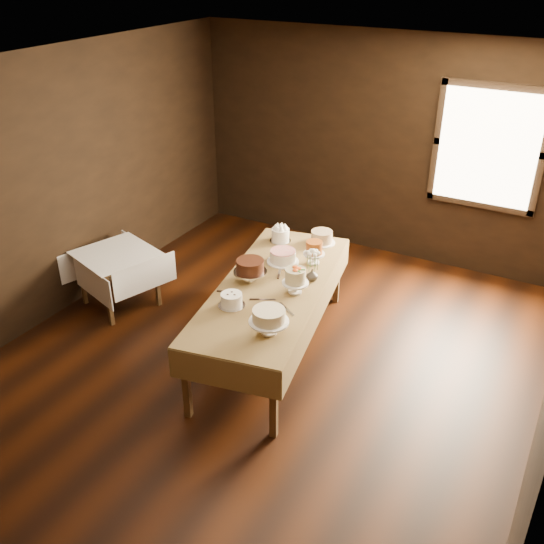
{
  "coord_description": "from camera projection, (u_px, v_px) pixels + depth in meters",
  "views": [
    {
      "loc": [
        2.44,
        -4.19,
        3.68
      ],
      "look_at": [
        0.0,
        0.2,
        0.95
      ],
      "focal_mm": 40.3,
      "sensor_mm": 36.0,
      "label": 1
    }
  ],
  "objects": [
    {
      "name": "cake_swirl",
      "position": [
        232.0,
        300.0,
        5.5
      ],
      "size": [
        0.27,
        0.27,
        0.13
      ],
      "color": "silver",
      "rests_on": "display_table"
    },
    {
      "name": "cake_speckled",
      "position": [
        322.0,
        237.0,
        6.66
      ],
      "size": [
        0.32,
        0.32,
        0.14
      ],
      "color": "white",
      "rests_on": "display_table"
    },
    {
      "name": "cake_cream",
      "position": [
        269.0,
        322.0,
        5.1
      ],
      "size": [
        0.39,
        0.39,
        0.24
      ],
      "color": "white",
      "rests_on": "display_table"
    },
    {
      "name": "flower_vase",
      "position": [
        312.0,
        275.0,
        5.92
      ],
      "size": [
        0.15,
        0.15,
        0.12
      ],
      "primitive_type": "imported",
      "rotation": [
        0.0,
        0.0,
        3.59
      ],
      "color": "#2D2823",
      "rests_on": "display_table"
    },
    {
      "name": "cake_server_d",
      "position": [
        310.0,
        275.0,
        6.04
      ],
      "size": [
        0.1,
        0.23,
        0.01
      ],
      "primitive_type": "cube",
      "rotation": [
        0.0,
        0.0,
        1.23
      ],
      "color": "silver",
      "rests_on": "display_table"
    },
    {
      "name": "display_table",
      "position": [
        272.0,
        290.0,
        5.89
      ],
      "size": [
        1.42,
        2.62,
        0.77
      ],
      "rotation": [
        0.0,
        0.0,
        0.19
      ],
      "color": "#49321A",
      "rests_on": "ground"
    },
    {
      "name": "window",
      "position": [
        488.0,
        148.0,
        6.96
      ],
      "size": [
        1.1,
        0.05,
        1.3
      ],
      "primitive_type": "cube",
      "color": "#FFEABF",
      "rests_on": "wall_back"
    },
    {
      "name": "cake_flowers",
      "position": [
        295.0,
        282.0,
        5.69
      ],
      "size": [
        0.26,
        0.26,
        0.26
      ],
      "color": "white",
      "rests_on": "display_table"
    },
    {
      "name": "cake_lattice",
      "position": [
        283.0,
        257.0,
        6.26
      ],
      "size": [
        0.33,
        0.33,
        0.12
      ],
      "color": "white",
      "rests_on": "display_table"
    },
    {
      "name": "side_table",
      "position": [
        117.0,
        259.0,
        6.76
      ],
      "size": [
        0.99,
        0.99,
        0.66
      ],
      "rotation": [
        0.0,
        0.0,
        -0.32
      ],
      "color": "#49321A",
      "rests_on": "ground"
    },
    {
      "name": "ceiling",
      "position": [
        259.0,
        72.0,
        4.68
      ],
      "size": [
        5.0,
        6.0,
        0.01
      ],
      "primitive_type": "cube",
      "color": "beige",
      "rests_on": "wall_back"
    },
    {
      "name": "cake_server_b",
      "position": [
        289.0,
        312.0,
        5.44
      ],
      "size": [
        0.22,
        0.15,
        0.01
      ],
      "primitive_type": "cube",
      "rotation": [
        0.0,
        0.0,
        -0.56
      ],
      "color": "silver",
      "rests_on": "display_table"
    },
    {
      "name": "wall_back",
      "position": [
        380.0,
        148.0,
        7.66
      ],
      "size": [
        5.0,
        0.02,
        2.8
      ],
      "primitive_type": "cube",
      "color": "black",
      "rests_on": "ground"
    },
    {
      "name": "wall_left",
      "position": [
        56.0,
        187.0,
        6.42
      ],
      "size": [
        0.02,
        6.0,
        2.8
      ],
      "primitive_type": "cube",
      "color": "black",
      "rests_on": "ground"
    },
    {
      "name": "flower_bouquet",
      "position": [
        313.0,
        259.0,
        5.84
      ],
      "size": [
        0.14,
        0.14,
        0.2
      ],
      "primitive_type": null,
      "color": "white",
      "rests_on": "flower_vase"
    },
    {
      "name": "cake_chocolate",
      "position": [
        250.0,
        271.0,
        5.89
      ],
      "size": [
        0.35,
        0.35,
        0.24
      ],
      "color": "silver",
      "rests_on": "display_table"
    },
    {
      "name": "cake_meringue",
      "position": [
        280.0,
        235.0,
        6.69
      ],
      "size": [
        0.25,
        0.25,
        0.15
      ],
      "color": "silver",
      "rests_on": "display_table"
    },
    {
      "name": "cake_caramel",
      "position": [
        314.0,
        254.0,
        6.21
      ],
      "size": [
        0.22,
        0.22,
        0.26
      ],
      "color": "white",
      "rests_on": "display_table"
    },
    {
      "name": "floor",
      "position": [
        262.0,
        365.0,
        6.02
      ],
      "size": [
        5.0,
        6.0,
        0.01
      ],
      "primitive_type": "cube",
      "color": "black",
      "rests_on": "ground"
    },
    {
      "name": "cake_server_e",
      "position": [
        234.0,
        293.0,
        5.73
      ],
      "size": [
        0.24,
        0.09,
        0.01
      ],
      "primitive_type": "cube",
      "rotation": [
        0.0,
        0.0,
        0.27
      ],
      "color": "silver",
      "rests_on": "display_table"
    },
    {
      "name": "cake_server_c",
      "position": [
        280.0,
        271.0,
        6.11
      ],
      "size": [
        0.11,
        0.23,
        0.01
      ],
      "primitive_type": "cube",
      "rotation": [
        0.0,
        0.0,
        1.96
      ],
      "color": "silver",
      "rests_on": "display_table"
    },
    {
      "name": "cake_server_a",
      "position": [
        267.0,
        300.0,
        5.62
      ],
      "size": [
        0.22,
        0.14,
        0.01
      ],
      "primitive_type": "cube",
      "rotation": [
        0.0,
        0.0,
        0.5
      ],
      "color": "silver",
      "rests_on": "display_table"
    }
  ]
}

